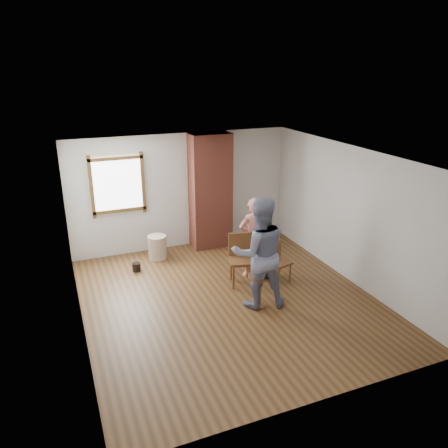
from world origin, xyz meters
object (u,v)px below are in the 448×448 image
at_px(stoneware_crock, 157,247).
at_px(dining_chair_right, 277,259).
at_px(side_table, 259,285).
at_px(person_pink, 253,237).
at_px(dining_chair_left, 241,256).
at_px(man, 259,253).

xyz_separation_m(stoneware_crock, dining_chair_right, (1.91, -1.89, 0.19)).
bearing_deg(side_table, dining_chair_right, 44.76).
distance_m(dining_chair_right, person_pink, 0.63).
height_order(stoneware_crock, dining_chair_right, dining_chair_right).
relative_size(dining_chair_left, person_pink, 0.60).
bearing_deg(side_table, stoneware_crock, 113.66).
distance_m(dining_chair_left, person_pink, 0.47).
relative_size(dining_chair_right, man, 0.40).
height_order(stoneware_crock, side_table, side_table).
height_order(dining_chair_left, man, man).
xyz_separation_m(dining_chair_right, side_table, (-0.75, -0.74, -0.04)).
relative_size(dining_chair_left, side_table, 1.63).
height_order(side_table, person_pink, person_pink).
bearing_deg(stoneware_crock, dining_chair_right, -44.79).
bearing_deg(man, dining_chair_left, -82.03).
bearing_deg(stoneware_crock, man, -65.59).
relative_size(man, person_pink, 1.22).
relative_size(dining_chair_left, man, 0.50).
bearing_deg(man, dining_chair_right, -125.45).
bearing_deg(dining_chair_right, side_table, -152.21).
xyz_separation_m(dining_chair_left, side_table, (-0.07, -0.94, -0.15)).
distance_m(stoneware_crock, person_pink, 2.24).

